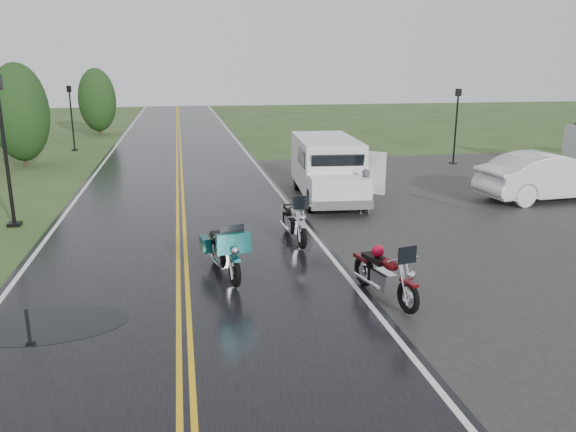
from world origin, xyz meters
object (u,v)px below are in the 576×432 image
Objects in this scene: van_white at (311,180)px; lamp_post_far_right at (456,127)px; motorcycle_red at (409,284)px; motorcycle_teal at (234,259)px; sedan_white at (549,177)px; lamp_post_near_left at (5,152)px; lamp_post_far_left at (72,118)px; motorcycle_silver at (302,226)px; person_at_van at (364,193)px.

lamp_post_far_right is (9.35, 8.19, 0.75)m from van_white.
motorcycle_red is 0.95× the size of motorcycle_teal.
sedan_white is 1.14× the size of lamp_post_near_left.
lamp_post_near_left is 16.66m from lamp_post_far_left.
motorcycle_teal is at bearing 135.06° from motorcycle_red.
lamp_post_near_left reaches higher than van_white.
motorcycle_silver is 10.98m from sedan_white.
lamp_post_far_left is at bearing 93.18° from lamp_post_near_left.
lamp_post_far_right is at bearing 23.08° from lamp_post_near_left.
person_at_van is at bearing -15.65° from van_white.
person_at_van is 0.33× the size of lamp_post_near_left.
motorcycle_teal is 0.63× the size of lamp_post_far_right.
motorcycle_silver is at bearing -130.94° from lamp_post_far_right.
lamp_post_far_right is at bearing -23.60° from lamp_post_far_left.
motorcycle_teal is (-3.24, 2.02, 0.04)m from motorcycle_red.
lamp_post_far_left is at bearing 99.49° from motorcycle_red.
person_at_van is at bearing 91.31° from sedan_white.
lamp_post_near_left is 1.22× the size of lamp_post_far_right.
motorcycle_silver is 4.14m from van_white.
lamp_post_far_left is (-10.37, 16.80, 0.74)m from van_white.
motorcycle_red is 0.95× the size of motorcycle_silver.
motorcycle_silver is 0.64× the size of lamp_post_far_left.
lamp_post_far_left reaches higher than motorcycle_teal.
motorcycle_teal is at bearing 42.53° from person_at_van.
motorcycle_silver is 22.73m from lamp_post_far_left.
sedan_white is (7.35, 0.76, 0.10)m from person_at_van.
lamp_post_near_left is (-9.48, 8.49, 1.65)m from motorcycle_red.
sedan_white reaches higher than motorcycle_teal.
person_at_van is at bearing -131.07° from lamp_post_far_right.
lamp_post_far_left reaches higher than motorcycle_red.
van_white reaches higher than person_at_van.
sedan_white reaches higher than person_at_van.
van_white is at bearing 77.20° from motorcycle_red.
sedan_white is at bearing -92.36° from lamp_post_far_right.
lamp_post_near_left reaches higher than motorcycle_silver.
motorcycle_silver is 4.37m from person_at_van.
motorcycle_red is 0.39× the size of van_white.
lamp_post_near_left is at bearing -176.16° from van_white.
motorcycle_red is at bearing -67.50° from lamp_post_far_left.
lamp_post_far_left is at bearing 156.40° from lamp_post_far_right.
van_white is 1.83m from person_at_van.
lamp_post_far_left is at bearing -62.10° from person_at_van.
motorcycle_red is at bearing -76.64° from motorcycle_silver.
lamp_post_far_right is at bearing 47.51° from motorcycle_red.
lamp_post_far_left is (-19.39, 16.67, 1.02)m from sedan_white.
motorcycle_silver is (-1.20, 4.37, 0.04)m from motorcycle_red.
motorcycle_teal is at bearing -112.08° from van_white.
lamp_post_far_right is at bearing 46.09° from van_white.
sedan_white is (10.19, 4.08, 0.16)m from motorcycle_silver.
motorcycle_silver is 0.52× the size of lamp_post_near_left.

